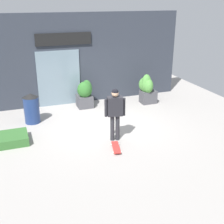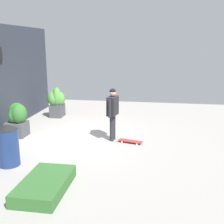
# 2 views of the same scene
# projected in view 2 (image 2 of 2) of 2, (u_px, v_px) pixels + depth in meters

# --- Properties ---
(ground_plane) EXTENTS (12.00, 12.00, 0.00)m
(ground_plane) POSITION_uv_depth(u_px,v_px,m) (81.00, 137.00, 9.19)
(ground_plane) COLOR #9E9993
(skateboarder) EXTENTS (0.63, 0.34, 1.67)m
(skateboarder) POSITION_uv_depth(u_px,v_px,m) (113.00, 109.00, 8.70)
(skateboarder) COLOR #28282D
(skateboarder) RESTS_ON ground_plane
(skateboard) EXTENTS (0.38, 0.78, 0.08)m
(skateboard) POSITION_uv_depth(u_px,v_px,m) (130.00, 141.00, 8.66)
(skateboard) COLOR red
(skateboard) RESTS_ON ground_plane
(planter_box_left) EXTENTS (0.70, 0.74, 1.26)m
(planter_box_left) POSITION_uv_depth(u_px,v_px,m) (56.00, 101.00, 11.57)
(planter_box_left) COLOR #47474C
(planter_box_left) RESTS_ON ground_plane
(planter_box_right) EXTENTS (0.62, 0.68, 1.11)m
(planter_box_right) POSITION_uv_depth(u_px,v_px,m) (17.00, 118.00, 9.20)
(planter_box_right) COLOR #47474C
(planter_box_right) RESTS_ON ground_plane
(trash_bin) EXTENTS (0.55, 0.55, 1.08)m
(trash_bin) POSITION_uv_depth(u_px,v_px,m) (8.00, 145.00, 6.98)
(trash_bin) COLOR navy
(trash_bin) RESTS_ON ground_plane
(hedge_ledge) EXTENTS (1.55, 0.90, 0.27)m
(hedge_ledge) POSITION_uv_depth(u_px,v_px,m) (45.00, 185.00, 5.84)
(hedge_ledge) COLOR #33662D
(hedge_ledge) RESTS_ON ground_plane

